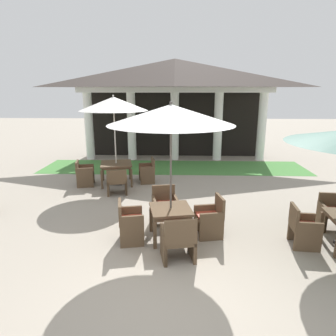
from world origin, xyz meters
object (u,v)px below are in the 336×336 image
(patio_table_mid_left, at_px, (171,212))
(patio_chair_mid_right_west, at_px, (84,174))
(patio_umbrella_mid_left, at_px, (171,115))
(patio_umbrella_mid_right, at_px, (114,104))
(patio_chair_mid_right_south, at_px, (117,182))
(patio_chair_mid_left_south, at_px, (178,240))
(patio_table_mid_right, at_px, (116,166))
(patio_chair_mid_left_west, at_px, (130,223))
(patio_chair_near_foreground_north, at_px, (333,213))
(patio_chair_mid_right_east, at_px, (148,171))
(patio_chair_mid_left_east, at_px, (210,218))
(patio_chair_near_foreground_west, at_px, (303,228))
(patio_chair_mid_left_north, at_px, (165,206))

(patio_table_mid_left, distance_m, patio_chair_mid_right_west, 4.78)
(patio_umbrella_mid_left, xyz_separation_m, patio_umbrella_mid_right, (-1.97, 3.91, 0.03))
(patio_chair_mid_right_south, bearing_deg, patio_chair_mid_left_south, -74.77)
(patio_table_mid_right, bearing_deg, patio_chair_mid_left_west, -74.93)
(patio_chair_near_foreground_north, xyz_separation_m, patio_chair_mid_right_east, (-4.70, 3.51, 0.03))
(patio_table_mid_left, xyz_separation_m, patio_chair_mid_left_east, (0.88, 0.17, -0.19))
(patio_chair_mid_right_west, bearing_deg, patio_chair_mid_left_east, 36.00)
(patio_chair_mid_left_east, bearing_deg, patio_table_mid_left, 90.00)
(patio_chair_near_foreground_north, height_order, patio_chair_mid_right_south, patio_chair_mid_right_south)
(patio_chair_near_foreground_north, relative_size, patio_chair_mid_right_east, 0.94)
(patio_chair_mid_left_south, relative_size, patio_chair_mid_right_east, 1.07)
(patio_table_mid_left, xyz_separation_m, patio_chair_mid_right_south, (-1.75, 2.85, -0.21))
(patio_chair_near_foreground_north, bearing_deg, patio_umbrella_mid_right, -24.73)
(patio_table_mid_right, xyz_separation_m, patio_chair_mid_right_south, (0.22, -1.06, -0.25))
(patio_chair_mid_right_east, bearing_deg, patio_umbrella_mid_right, 90.00)
(patio_chair_near_foreground_west, xyz_separation_m, patio_chair_mid_right_east, (-3.67, 4.37, 0.01))
(patio_umbrella_mid_left, xyz_separation_m, patio_table_mid_right, (-1.97, 3.91, -2.03))
(patio_chair_mid_left_east, relative_size, patio_umbrella_mid_right, 0.30)
(patio_umbrella_mid_left, xyz_separation_m, patio_chair_mid_right_south, (-1.75, 2.85, -2.28))
(patio_chair_mid_right_west, bearing_deg, patio_chair_near_foreground_north, 53.85)
(patio_chair_mid_right_south, xyz_separation_m, patio_chair_mid_right_east, (0.84, 1.28, 0.01))
(patio_chair_near_foreground_north, relative_size, patio_umbrella_mid_left, 0.27)
(patio_chair_mid_left_west, xyz_separation_m, patio_chair_mid_right_east, (-0.04, 4.30, -0.03))
(patio_umbrella_mid_left, relative_size, patio_chair_mid_left_east, 3.23)
(patio_table_mid_left, distance_m, patio_chair_mid_right_east, 4.24)
(patio_table_mid_left, height_order, patio_chair_mid_left_north, patio_chair_mid_left_north)
(patio_chair_mid_left_south, bearing_deg, patio_chair_mid_right_south, 106.29)
(patio_chair_mid_left_east, relative_size, patio_chair_mid_right_east, 1.07)
(patio_table_mid_left, xyz_separation_m, patio_chair_mid_right_east, (-0.91, 4.14, -0.20))
(patio_table_mid_left, distance_m, patio_chair_mid_left_north, 0.91)
(patio_chair_near_foreground_west, xyz_separation_m, patio_table_mid_left, (-2.76, 0.23, 0.21))
(patio_chair_mid_right_west, height_order, patio_chair_mid_right_south, patio_chair_mid_right_west)
(patio_chair_near_foreground_west, bearing_deg, patio_chair_mid_left_west, -86.03)
(patio_umbrella_mid_left, relative_size, patio_chair_mid_left_north, 3.37)
(patio_chair_near_foreground_west, distance_m, patio_chair_mid_right_south, 5.46)
(patio_table_mid_left, xyz_separation_m, patio_umbrella_mid_right, (-1.97, 3.91, 2.11))
(patio_chair_mid_left_east, distance_m, patio_chair_mid_left_west, 1.78)
(patio_chair_near_foreground_west, relative_size, patio_chair_mid_right_east, 1.02)
(patio_table_mid_left, bearing_deg, patio_chair_mid_left_south, -79.11)
(patio_table_mid_left, bearing_deg, patio_umbrella_mid_right, 116.74)
(patio_chair_mid_left_south, xyz_separation_m, patio_chair_mid_left_north, (-0.34, 1.75, -0.02))
(patio_chair_mid_left_west, distance_m, patio_chair_mid_right_east, 4.30)
(patio_table_mid_right, bearing_deg, patio_chair_mid_right_south, -78.05)
(patio_chair_mid_right_south, bearing_deg, patio_chair_mid_left_east, -57.62)
(patio_table_mid_right, bearing_deg, patio_umbrella_mid_left, -63.26)
(patio_table_mid_left, bearing_deg, patio_chair_near_foreground_west, -4.81)
(patio_umbrella_mid_left, relative_size, patio_chair_mid_right_south, 3.56)
(patio_chair_mid_left_north, xyz_separation_m, patio_table_mid_right, (-1.80, 3.04, 0.25))
(patio_chair_mid_left_west, height_order, patio_chair_mid_left_north, patio_chair_mid_left_west)
(patio_chair_mid_right_west, bearing_deg, patio_umbrella_mid_right, 90.00)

